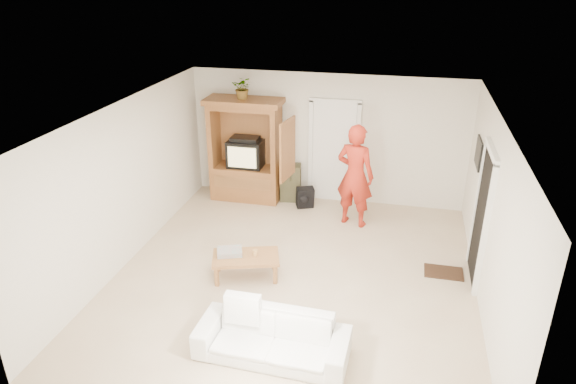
% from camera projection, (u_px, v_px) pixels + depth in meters
% --- Properties ---
extents(floor, '(6.00, 6.00, 0.00)m').
position_uv_depth(floor, '(294.00, 275.00, 8.09)').
color(floor, tan).
rests_on(floor, ground).
extents(ceiling, '(6.00, 6.00, 0.00)m').
position_uv_depth(ceiling, '(295.00, 114.00, 7.03)').
color(ceiling, white).
rests_on(ceiling, floor).
extents(wall_back, '(5.50, 0.00, 5.50)m').
position_uv_depth(wall_back, '(327.00, 139.00, 10.23)').
color(wall_back, silver).
rests_on(wall_back, floor).
extents(wall_front, '(5.50, 0.00, 5.50)m').
position_uv_depth(wall_front, '(227.00, 329.00, 4.89)').
color(wall_front, silver).
rests_on(wall_front, floor).
extents(wall_left, '(0.00, 6.00, 6.00)m').
position_uv_depth(wall_left, '(125.00, 184.00, 8.13)').
color(wall_left, silver).
rests_on(wall_left, floor).
extents(wall_right, '(0.00, 6.00, 6.00)m').
position_uv_depth(wall_right, '(491.00, 220.00, 6.99)').
color(wall_right, silver).
rests_on(wall_right, floor).
extents(armoire, '(1.82, 1.14, 2.10)m').
position_uv_depth(armoire, '(247.00, 157.00, 10.41)').
color(armoire, brown).
rests_on(armoire, floor).
extents(door_back, '(0.85, 0.05, 2.04)m').
position_uv_depth(door_back, '(334.00, 153.00, 10.28)').
color(door_back, white).
rests_on(door_back, floor).
extents(doorway_right, '(0.05, 0.90, 2.04)m').
position_uv_depth(doorway_right, '(481.00, 218.00, 7.64)').
color(doorway_right, black).
rests_on(doorway_right, floor).
extents(framed_picture, '(0.03, 0.60, 0.48)m').
position_uv_depth(framed_picture, '(479.00, 153.00, 8.56)').
color(framed_picture, black).
rests_on(framed_picture, wall_right).
extents(doormat, '(0.60, 0.40, 0.02)m').
position_uv_depth(doormat, '(444.00, 272.00, 8.14)').
color(doormat, '#382316').
rests_on(doormat, floor).
extents(plant, '(0.42, 0.38, 0.44)m').
position_uv_depth(plant, '(243.00, 88.00, 9.82)').
color(plant, '#4C7238').
rests_on(plant, armoire).
extents(man, '(0.81, 0.65, 1.94)m').
position_uv_depth(man, '(355.00, 176.00, 9.32)').
color(man, '#A52416').
rests_on(man, floor).
extents(sofa, '(1.91, 0.80, 0.55)m').
position_uv_depth(sofa, '(272.00, 337.00, 6.32)').
color(sofa, white).
rests_on(sofa, floor).
extents(coffee_table, '(1.14, 0.83, 0.38)m').
position_uv_depth(coffee_table, '(246.00, 259.00, 7.91)').
color(coffee_table, '#A47138').
rests_on(coffee_table, floor).
extents(towel, '(0.45, 0.40, 0.08)m').
position_uv_depth(towel, '(230.00, 252.00, 7.93)').
color(towel, '#DA4856').
rests_on(towel, coffee_table).
extents(candle, '(0.08, 0.08, 0.10)m').
position_uv_depth(candle, '(255.00, 253.00, 7.88)').
color(candle, tan).
rests_on(candle, coffee_table).
extents(backpack_black, '(0.39, 0.32, 0.42)m').
position_uv_depth(backpack_black, '(305.00, 198.00, 10.25)').
color(backpack_black, black).
rests_on(backpack_black, floor).
extents(backpack_olive, '(0.45, 0.35, 0.77)m').
position_uv_depth(backpack_olive, '(291.00, 182.00, 10.52)').
color(backpack_olive, '#47442B').
rests_on(backpack_olive, floor).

